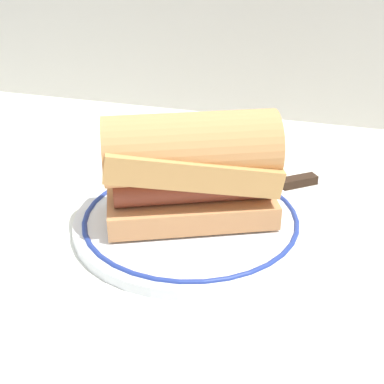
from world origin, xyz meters
TOP-DOWN VIEW (x-y plane):
  - ground_plane at (0.00, 0.00)m, footprint 1.50×1.50m
  - plate at (0.00, -0.01)m, footprint 0.27×0.27m
  - sausage_sandwich at (0.00, -0.01)m, footprint 0.21×0.16m
  - butter_knife at (0.13, 0.14)m, footprint 0.14×0.11m

SIDE VIEW (x-z plane):
  - ground_plane at x=0.00m, z-range 0.00..0.00m
  - butter_knife at x=0.13m, z-range 0.00..0.01m
  - plate at x=0.00m, z-range 0.00..0.02m
  - sausage_sandwich at x=0.00m, z-range 0.02..0.14m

